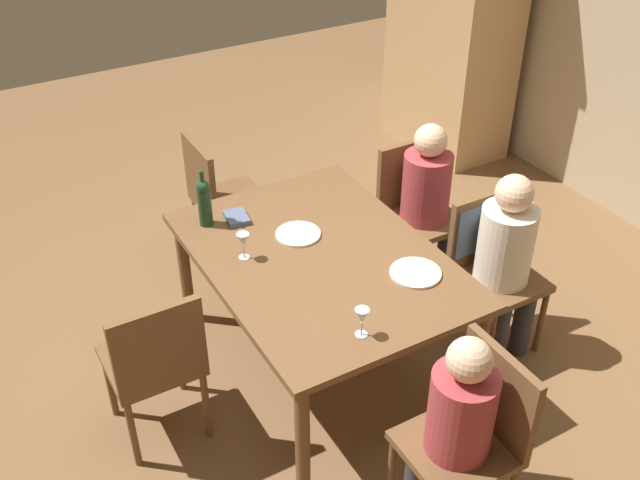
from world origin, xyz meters
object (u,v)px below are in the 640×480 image
object	(u,v)px
dining_table	(320,268)
person_man_guest	(428,196)
chair_far_left	(416,204)
person_man_bearded	(455,424)
dinner_plate_host	(298,234)
dinner_plate_guest_left	(415,273)
armoire_cabinet	(453,18)
wine_glass_near_left	(243,241)
wine_glass_centre	(362,317)
chair_far_right	(488,250)
chair_right_end	(473,430)
chair_near	(155,360)
chair_left_end	(218,194)
wine_bottle_tall_green	(204,201)
person_woman_host	(507,255)

from	to	relation	value
dining_table	person_man_guest	bearing A→B (deg)	109.24
chair_far_left	person_man_bearded	distance (m)	1.91
dinner_plate_host	dinner_plate_guest_left	world-z (taller)	same
armoire_cabinet	dinner_plate_host	bearing A→B (deg)	-54.37
wine_glass_near_left	wine_glass_centre	distance (m)	0.84
chair_far_right	chair_right_end	bearing A→B (deg)	47.27
armoire_cabinet	dining_table	world-z (taller)	armoire_cabinet
chair_near	dining_table	bearing A→B (deg)	5.19
chair_left_end	dinner_plate_guest_left	world-z (taller)	chair_left_end
dining_table	wine_glass_near_left	bearing A→B (deg)	-117.34
chair_right_end	dinner_plate_guest_left	bearing A→B (deg)	-17.52
person_man_guest	wine_bottle_tall_green	bearing A→B (deg)	-10.13
person_man_bearded	wine_glass_near_left	world-z (taller)	person_man_bearded
armoire_cabinet	chair_near	size ratio (longest dim) A/B	2.37
chair_right_end	wine_glass_centre	size ratio (longest dim) A/B	6.17
person_man_guest	dinner_plate_guest_left	distance (m)	0.95
person_man_bearded	dinner_plate_guest_left	distance (m)	0.89
chair_far_right	chair_near	world-z (taller)	same
dining_table	person_woman_host	world-z (taller)	person_woman_host
person_man_bearded	chair_near	bearing A→B (deg)	40.48
dining_table	dinner_plate_host	size ratio (longest dim) A/B	6.47
chair_near	person_man_bearded	world-z (taller)	person_man_bearded
chair_far_left	wine_glass_near_left	world-z (taller)	chair_far_left
dinner_plate_host	chair_right_end	bearing A→B (deg)	3.90
chair_left_end	person_woman_host	xyz separation A→B (m)	(1.57, 1.05, 0.12)
chair_far_left	wine_glass_centre	world-z (taller)	chair_far_left
chair_left_end	person_man_guest	bearing A→B (deg)	51.04
chair_left_end	wine_glass_centre	distance (m)	1.84
chair_near	person_woman_host	xyz separation A→B (m)	(0.30, 1.92, 0.12)
wine_bottle_tall_green	dinner_plate_host	xyz separation A→B (m)	(0.35, 0.39, -0.14)
chair_left_end	dinner_plate_guest_left	size ratio (longest dim) A/B	3.50
person_woman_host	wine_bottle_tall_green	world-z (taller)	person_woman_host
chair_right_end	wine_glass_centre	bearing A→B (deg)	22.49
chair_far_left	dinner_plate_host	size ratio (longest dim) A/B	3.71
chair_left_end	person_woman_host	size ratio (longest dim) A/B	0.81
armoire_cabinet	chair_far_right	distance (m)	2.59
chair_left_end	dinner_plate_guest_left	xyz separation A→B (m)	(1.56, 0.43, 0.22)
wine_glass_centre	dinner_plate_guest_left	distance (m)	0.55
chair_far_left	person_man_guest	size ratio (longest dim) A/B	0.82
dining_table	chair_far_left	distance (m)	1.07
dining_table	chair_near	bearing A→B (deg)	-84.81
wine_glass_near_left	dinner_plate_host	distance (m)	0.36
chair_near	wine_bottle_tall_green	size ratio (longest dim) A/B	2.73
person_man_guest	wine_glass_centre	size ratio (longest dim) A/B	7.53
chair_near	wine_bottle_tall_green	world-z (taller)	wine_bottle_tall_green
chair_left_end	chair_right_end	bearing A→B (deg)	4.22
wine_glass_centre	dinner_plate_host	world-z (taller)	wine_glass_centre
person_man_guest	person_woman_host	bearing A→B (deg)	90.00
chair_far_right	dinner_plate_host	bearing A→B (deg)	-25.53
person_man_bearded	wine_glass_near_left	bearing A→B (deg)	13.46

